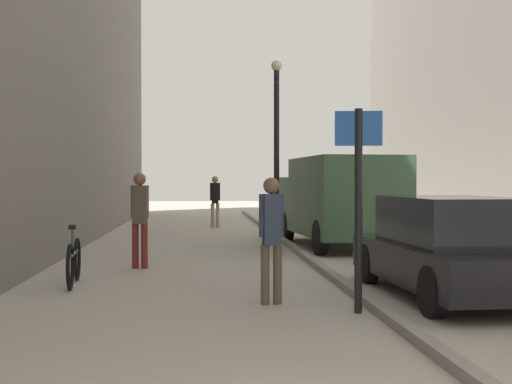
# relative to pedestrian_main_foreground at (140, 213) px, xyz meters

# --- Properties ---
(ground_plane) EXTENTS (80.00, 80.00, 0.00)m
(ground_plane) POSITION_rel_pedestrian_main_foreground_xyz_m (1.82, 1.76, -1.06)
(ground_plane) COLOR #A8A093
(kerb_strip) EXTENTS (0.16, 40.00, 0.12)m
(kerb_strip) POSITION_rel_pedestrian_main_foreground_xyz_m (3.40, 1.76, -1.00)
(kerb_strip) COLOR gray
(kerb_strip) RESTS_ON ground_plane
(pedestrian_main_foreground) EXTENTS (0.35, 0.26, 1.83)m
(pedestrian_main_foreground) POSITION_rel_pedestrian_main_foreground_xyz_m (0.00, 0.00, 0.00)
(pedestrian_main_foreground) COLOR maroon
(pedestrian_main_foreground) RESTS_ON ground_plane
(pedestrian_mid_block) EXTENTS (0.36, 0.24, 1.83)m
(pedestrian_mid_block) POSITION_rel_pedestrian_main_foreground_xyz_m (1.70, 11.23, 0.00)
(pedestrian_mid_block) COLOR gray
(pedestrian_mid_block) RESTS_ON ground_plane
(pedestrian_far_crossing) EXTENTS (0.34, 0.22, 1.73)m
(pedestrian_far_crossing) POSITION_rel_pedestrian_main_foreground_xyz_m (2.12, -3.97, -0.06)
(pedestrian_far_crossing) COLOR brown
(pedestrian_far_crossing) RESTS_ON ground_plane
(delivery_van) EXTENTS (2.46, 5.43, 2.25)m
(delivery_van) POSITION_rel_pedestrian_main_foreground_xyz_m (4.67, 3.86, 0.16)
(delivery_van) COLOR #335138
(delivery_van) RESTS_ON ground_plane
(parked_car) EXTENTS (1.96, 4.26, 1.45)m
(parked_car) POSITION_rel_pedestrian_main_foreground_xyz_m (4.78, -3.60, -0.34)
(parked_car) COLOR black
(parked_car) RESTS_ON ground_plane
(street_sign_post) EXTENTS (0.60, 0.11, 2.60)m
(street_sign_post) POSITION_rel_pedestrian_main_foreground_xyz_m (3.15, -4.67, 0.49)
(street_sign_post) COLOR black
(street_sign_post) RESTS_ON ground_plane
(lamp_post) EXTENTS (0.28, 0.28, 4.76)m
(lamp_post) POSITION_rel_pedestrian_main_foreground_xyz_m (3.11, 4.21, 1.67)
(lamp_post) COLOR black
(lamp_post) RESTS_ON ground_plane
(bicycle_leaning) EXTENTS (0.19, 1.77, 0.98)m
(bicycle_leaning) POSITION_rel_pedestrian_main_foreground_xyz_m (-0.88, -2.02, -0.68)
(bicycle_leaning) COLOR black
(bicycle_leaning) RESTS_ON ground_plane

